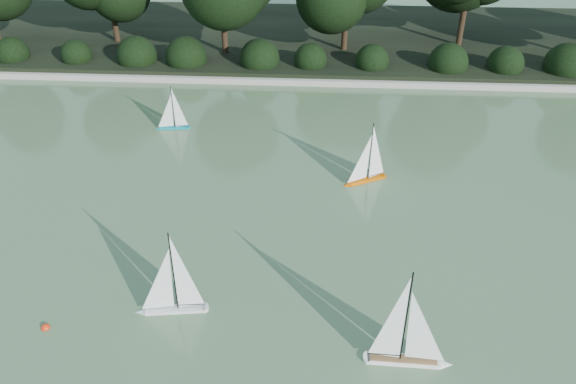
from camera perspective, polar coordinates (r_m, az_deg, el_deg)
The scene contains 9 objects.
ground at distance 10.05m, azimuth 1.31°, elevation -9.29°, with size 80.00×80.00×0.00m, color #415734.
pond_coping at distance 17.70m, azimuth 2.53°, elevation 11.14°, with size 40.00×0.35×0.18m, color gray.
far_bank at distance 21.43m, azimuth 2.79°, elevation 15.36°, with size 40.00×8.00×0.30m, color black.
shrub_hedge at distance 18.41m, azimuth 2.62°, elevation 13.24°, with size 29.10×1.10×1.10m.
sailboat_white_a at distance 9.60m, azimuth -12.08°, elevation -10.58°, with size 1.24×0.35×1.68m.
sailboat_white_b at distance 8.84m, azimuth 12.50°, elevation -15.31°, with size 1.36×0.26×1.85m.
sailboat_orange at distance 12.71m, azimuth 7.70°, elevation 1.99°, with size 1.06×0.65×1.53m.
sailboat_teal at distance 15.23m, azimuth -11.83°, elevation 7.01°, with size 0.94×0.25×1.28m.
race_buoy at distance 10.10m, azimuth -23.40°, elevation -12.56°, with size 0.14×0.14×0.14m, color red.
Camera 1 is at (0.22, -7.36, 6.83)m, focal length 35.00 mm.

